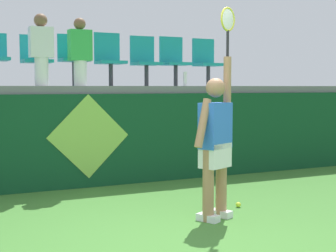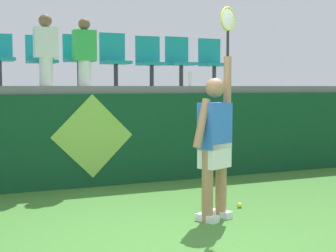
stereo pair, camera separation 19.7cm
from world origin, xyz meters
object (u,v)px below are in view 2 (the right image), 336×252
object	(u,v)px
stadium_chair_5	(114,57)
spectator_2	(84,51)
tennis_ball	(240,205)
stadium_chair_4	(78,56)
stadium_chair_6	(150,59)
tennis_player	(215,141)
stadium_chair_7	(179,59)
water_bottle	(190,79)
stadium_chair_8	(212,60)
spectator_0	(46,49)
stadium_chair_3	(41,57)

from	to	relation	value
stadium_chair_5	spectator_2	bearing A→B (deg)	-145.28
tennis_ball	spectator_2	world-z (taller)	spectator_2
stadium_chair_4	stadium_chair_6	distance (m)	1.25
tennis_player	stadium_chair_4	size ratio (longest dim) A/B	2.93
stadium_chair_7	spectator_2	distance (m)	1.85
water_bottle	stadium_chair_7	xyz separation A→B (m)	(0.05, 0.52, 0.36)
water_bottle	stadium_chair_8	world-z (taller)	stadium_chair_8
stadium_chair_8	stadium_chair_7	bearing A→B (deg)	179.96
tennis_ball	stadium_chair_5	size ratio (longest dim) A/B	0.07
water_bottle	spectator_0	world-z (taller)	spectator_0
tennis_ball	stadium_chair_3	xyz separation A→B (m)	(-1.96, 2.73, 1.95)
stadium_chair_3	stadium_chair_5	xyz separation A→B (m)	(1.20, 0.01, 0.03)
stadium_chair_6	spectator_2	bearing A→B (deg)	-161.31
water_bottle	tennis_ball	bearing A→B (deg)	-99.78
water_bottle	stadium_chair_8	xyz separation A→B (m)	(0.70, 0.52, 0.35)
stadium_chair_4	spectator_0	xyz separation A→B (m)	(-0.59, -0.41, 0.08)
tennis_ball	stadium_chair_4	bearing A→B (deg)	116.75
tennis_ball	stadium_chair_4	xyz separation A→B (m)	(-1.37, 2.73, 1.98)
stadium_chair_3	spectator_0	bearing A→B (deg)	-90.00
stadium_chair_5	stadium_chair_7	xyz separation A→B (m)	(1.19, -0.00, -0.01)
stadium_chair_4	stadium_chair_7	world-z (taller)	stadium_chair_7
stadium_chair_5	stadium_chair_7	world-z (taller)	stadium_chair_5
tennis_ball	stadium_chair_4	distance (m)	3.64
tennis_ball	water_bottle	xyz separation A→B (m)	(0.38, 2.21, 1.62)
tennis_ball	spectator_2	bearing A→B (deg)	120.74
stadium_chair_3	stadium_chair_6	distance (m)	1.84
stadium_chair_4	stadium_chair_8	distance (m)	2.46
stadium_chair_6	stadium_chair_4	bearing A→B (deg)	-179.69
tennis_player	spectator_0	bearing A→B (deg)	117.57
stadium_chair_7	stadium_chair_8	distance (m)	0.65
stadium_chair_6	stadium_chair_3	bearing A→B (deg)	-179.79
stadium_chair_6	spectator_0	bearing A→B (deg)	-167.18
stadium_chair_3	stadium_chair_8	size ratio (longest dim) A/B	0.93
stadium_chair_8	spectator_0	world-z (taller)	spectator_0
stadium_chair_3	stadium_chair_5	size ratio (longest dim) A/B	0.90
stadium_chair_3	stadium_chair_5	distance (m)	1.20
water_bottle	stadium_chair_5	size ratio (longest dim) A/B	0.27
tennis_player	spectator_2	xyz separation A→B (m)	(-0.81, 2.68, 1.16)
water_bottle	stadium_chair_5	bearing A→B (deg)	155.31
stadium_chair_7	stadium_chair_8	xyz separation A→B (m)	(0.65, -0.00, -0.00)
stadium_chair_4	spectator_0	size ratio (longest dim) A/B	0.79
stadium_chair_3	stadium_chair_7	bearing A→B (deg)	0.16
tennis_ball	spectator_0	distance (m)	3.67
tennis_player	water_bottle	world-z (taller)	tennis_player
stadium_chair_5	stadium_chair_7	size ratio (longest dim) A/B	1.02
water_bottle	stadium_chair_8	size ratio (longest dim) A/B	0.27
spectator_0	stadium_chair_4	bearing A→B (deg)	34.97
spectator_2	stadium_chair_5	bearing A→B (deg)	34.72
stadium_chair_6	stadium_chair_5	bearing A→B (deg)	179.86
stadium_chair_3	stadium_chair_4	xyz separation A→B (m)	(0.59, -0.00, 0.03)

